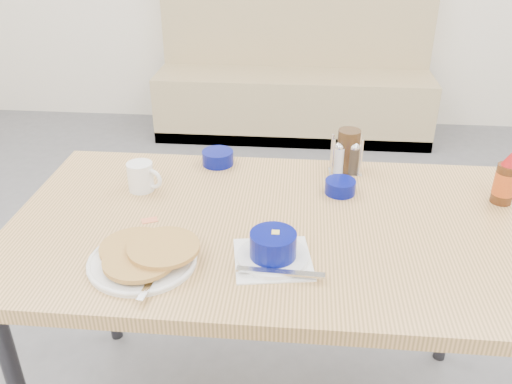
# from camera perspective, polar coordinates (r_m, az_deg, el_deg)

# --- Properties ---
(booth_bench) EXTENTS (1.90, 0.56, 1.22)m
(booth_bench) POSITION_cam_1_polar(r_m,az_deg,el_deg) (3.94, 3.99, 11.27)
(booth_bench) COLOR tan
(booth_bench) RESTS_ON ground
(dining_table) EXTENTS (1.40, 0.80, 0.76)m
(dining_table) POSITION_cam_1_polar(r_m,az_deg,el_deg) (1.48, 1.61, -5.21)
(dining_table) COLOR tan
(dining_table) RESTS_ON ground
(pancake_plate) EXTENTS (0.26, 0.28, 0.05)m
(pancake_plate) POSITION_cam_1_polar(r_m,az_deg,el_deg) (1.31, -11.67, -6.63)
(pancake_plate) COLOR white
(pancake_plate) RESTS_ON dining_table
(coffee_mug) EXTENTS (0.11, 0.08, 0.09)m
(coffee_mug) POSITION_cam_1_polar(r_m,az_deg,el_deg) (1.62, -11.95, 1.62)
(coffee_mug) COLOR white
(coffee_mug) RESTS_ON dining_table
(grits_setting) EXTENTS (0.23, 0.21, 0.08)m
(grits_setting) POSITION_cam_1_polar(r_m,az_deg,el_deg) (1.28, 1.81, -6.01)
(grits_setting) COLOR white
(grits_setting) RESTS_ON dining_table
(creamer_bowl) EXTENTS (0.10, 0.10, 0.05)m
(creamer_bowl) POSITION_cam_1_polar(r_m,az_deg,el_deg) (1.75, -4.04, 3.61)
(creamer_bowl) COLOR #040C6B
(creamer_bowl) RESTS_ON dining_table
(butter_bowl) EXTENTS (0.09, 0.09, 0.04)m
(butter_bowl) POSITION_cam_1_polar(r_m,az_deg,el_deg) (1.59, 8.86, 0.54)
(butter_bowl) COLOR #040C6B
(butter_bowl) RESTS_ON dining_table
(amber_tumbler) EXTENTS (0.09, 0.09, 0.13)m
(amber_tumbler) POSITION_cam_1_polar(r_m,az_deg,el_deg) (1.72, 9.68, 4.38)
(amber_tumbler) COLOR #392412
(amber_tumbler) RESTS_ON dining_table
(condiment_caddy) EXTENTS (0.10, 0.06, 0.12)m
(condiment_caddy) POSITION_cam_1_polar(r_m,az_deg,el_deg) (1.70, 9.43, 3.28)
(condiment_caddy) COLOR silver
(condiment_caddy) RESTS_ON dining_table
(syrup_bottle) EXTENTS (0.06, 0.06, 0.16)m
(syrup_bottle) POSITION_cam_1_polar(r_m,az_deg,el_deg) (1.66, 24.76, 1.07)
(syrup_bottle) COLOR #47230F
(syrup_bottle) RESTS_ON dining_table
(sugar_wrapper) EXTENTS (0.05, 0.04, 0.00)m
(sugar_wrapper) POSITION_cam_1_polar(r_m,az_deg,el_deg) (1.48, -11.14, -2.93)
(sugar_wrapper) COLOR #F07B50
(sugar_wrapper) RESTS_ON dining_table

